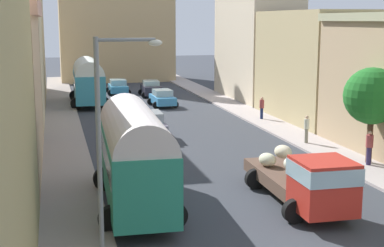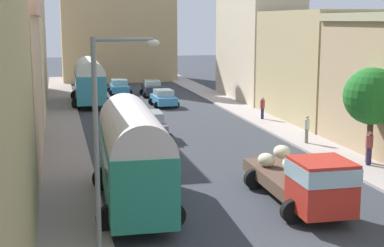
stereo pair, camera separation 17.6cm
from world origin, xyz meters
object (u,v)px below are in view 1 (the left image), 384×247
car_0 (163,98)px  pedestrian_1 (262,107)px  pedestrian_0 (307,128)px  parked_bus_1 (88,80)px  car_3 (118,87)px  streetlamp_near (108,127)px  car_2 (149,125)px  parked_bus_0 (135,152)px  car_1 (151,88)px  pedestrian_2 (369,147)px  cargo_truck_0 (306,179)px

car_0 → pedestrian_1: pedestrian_1 is taller
pedestrian_0 → parked_bus_1: bearing=120.4°
car_3 → streetlamp_near: bearing=-96.9°
car_2 → car_3: bearing=88.6°
car_3 → pedestrian_1: bearing=-64.3°
parked_bus_0 → car_0: 26.84m
pedestrian_0 → car_2: bearing=153.4°
parked_bus_0 → car_3: 35.51m
parked_bus_0 → parked_bus_1: 28.63m
parked_bus_0 → parked_bus_1: bearing=90.0°
parked_bus_0 → car_1: 33.38m
streetlamp_near → parked_bus_1: bearing=87.5°
parked_bus_1 → car_2: (2.81, -15.35, -1.41)m
pedestrian_1 → parked_bus_0: bearing=-124.6°
parked_bus_1 → car_3: parked_bus_1 is taller
car_0 → pedestrian_0: (5.45, -17.20, 0.30)m
pedestrian_0 → pedestrian_2: pedestrian_2 is taller
car_1 → car_3: (-2.93, 2.57, -0.05)m
cargo_truck_0 → pedestrian_2: (5.96, 5.24, -0.17)m
pedestrian_0 → streetlamp_near: (-13.04, -13.31, 3.11)m
car_3 → car_1: bearing=-41.3°
car_1 → streetlamp_near: size_ratio=0.55×
pedestrian_0 → streetlamp_near: streetlamp_near is taller
parked_bus_1 → car_0: parked_bus_1 is taller
parked_bus_0 → cargo_truck_0: bearing=-16.6°
car_0 → car_2: bearing=-104.6°
cargo_truck_0 → pedestrian_1: cargo_truck_0 is taller
cargo_truck_0 → pedestrian_1: size_ratio=4.15×
car_0 → pedestrian_1: 10.47m
cargo_truck_0 → pedestrian_2: size_ratio=3.91×
pedestrian_0 → pedestrian_2: bearing=-81.6°
car_2 → pedestrian_0: (8.79, -4.41, 0.21)m
pedestrian_2 → streetlamp_near: 16.18m
car_0 → pedestrian_2: 23.61m
cargo_truck_0 → streetlamp_near: bearing=-162.4°
parked_bus_0 → pedestrian_1: 21.17m
parked_bus_1 → car_3: bearing=63.3°
car_1 → cargo_truck_0: bearing=-89.7°
parked_bus_0 → pedestrian_1: bearing=55.4°
car_0 → car_3: 9.65m
car_1 → parked_bus_1: bearing=-146.8°
cargo_truck_0 → streetlamp_near: streetlamp_near is taller
car_0 → car_1: 6.67m
car_3 → parked_bus_0: bearing=-95.4°
car_2 → pedestrian_1: pedestrian_1 is taller
car_1 → parked_bus_0: bearing=-100.9°
car_1 → car_3: bearing=138.7°
car_0 → car_3: size_ratio=0.97×
parked_bus_0 → car_1: bearing=79.1°
cargo_truck_0 → parked_bus_0: bearing=163.4°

